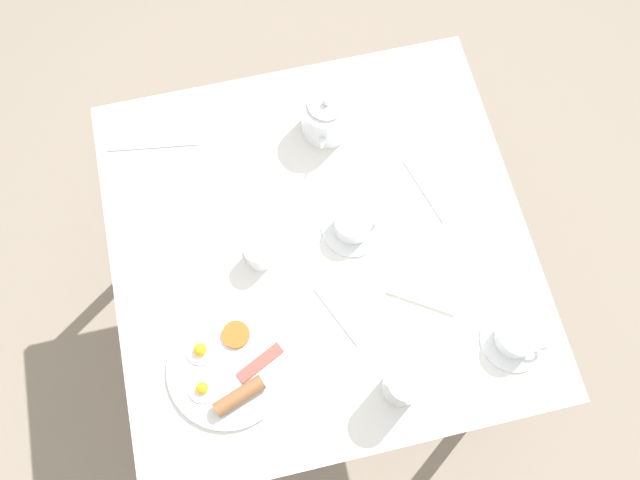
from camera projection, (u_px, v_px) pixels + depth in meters
name	position (u px, v px, depth m)	size (l,w,h in m)	color
ground_plane	(320.00, 313.00, 2.12)	(8.00, 8.00, 0.00)	gray
table	(320.00, 254.00, 1.49)	(0.94, 0.94, 0.74)	white
breakfast_plate	(229.00, 369.00, 1.31)	(0.26, 0.26, 0.04)	white
teapot_near	(326.00, 116.00, 1.46)	(0.20, 0.12, 0.13)	white
teacup_with_saucer_left	(516.00, 338.00, 1.32)	(0.14, 0.14, 0.06)	white
teacup_with_saucer_right	(353.00, 225.00, 1.40)	(0.14, 0.14, 0.06)	white
water_glass_tall	(404.00, 384.00, 1.25)	(0.08, 0.08, 0.13)	white
creamer_jug	(259.00, 253.00, 1.37)	(0.09, 0.06, 0.07)	white
napkin_folded	(427.00, 280.00, 1.38)	(0.18, 0.19, 0.01)	white
fork_by_plate	(425.00, 190.00, 1.46)	(0.18, 0.06, 0.00)	silver
knife_by_plate	(153.00, 145.00, 1.49)	(0.05, 0.22, 0.00)	silver
spoon_for_tea	(339.00, 316.00, 1.36)	(0.15, 0.08, 0.00)	silver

